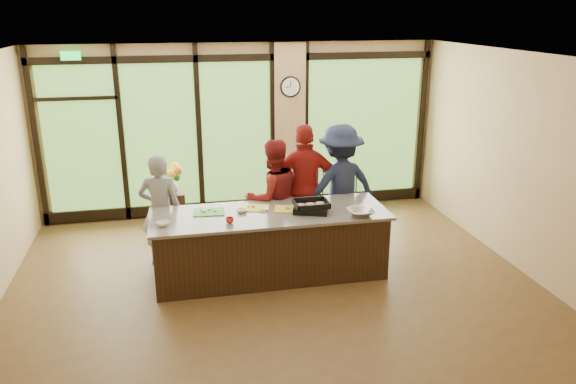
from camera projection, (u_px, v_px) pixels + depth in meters
name	position (u px, v px, depth m)	size (l,w,h in m)	color
floor	(274.00, 284.00, 7.58)	(7.00, 7.00, 0.00)	#54391D
ceiling	(272.00, 56.00, 6.64)	(7.00, 7.00, 0.00)	white
back_wall	(242.00, 130.00, 9.90)	(7.00, 7.00, 0.00)	tan
right_wall	(520.00, 162.00, 7.81)	(6.00, 6.00, 0.00)	tan
window_wall	(251.00, 136.00, 9.92)	(6.90, 0.12, 3.00)	tan
island_base	(270.00, 245.00, 7.72)	(3.10, 1.00, 0.88)	black
countertop	(270.00, 214.00, 7.58)	(3.20, 1.10, 0.04)	gray
wall_clock	(290.00, 87.00, 9.71)	(0.36, 0.04, 0.36)	black
cook_left	(160.00, 210.00, 7.95)	(0.60, 0.39, 1.64)	slate
cook_midleft	(273.00, 198.00, 8.28)	(0.86, 0.67, 1.76)	maroon
cook_midright	(305.00, 188.00, 8.47)	(1.13, 0.47, 1.93)	maroon
cook_right	(340.00, 186.00, 8.58)	(1.23, 0.71, 1.91)	#1C233E
roasting_pan	(311.00, 209.00, 7.59)	(0.46, 0.35, 0.08)	black
mixing_bowl	(361.00, 212.00, 7.46)	(0.35, 0.35, 0.09)	silver
cutting_board_left	(209.00, 212.00, 7.57)	(0.42, 0.31, 0.01)	green
cutting_board_center	(253.00, 208.00, 7.73)	(0.40, 0.30, 0.01)	gold
cutting_board_right	(289.00, 209.00, 7.69)	(0.39, 0.29, 0.01)	gold
prep_bowl_near	(163.00, 224.00, 7.11)	(0.17, 0.17, 0.05)	white
prep_bowl_mid	(242.00, 211.00, 7.57)	(0.14, 0.14, 0.04)	white
prep_bowl_far	(264.00, 209.00, 7.65)	(0.12, 0.12, 0.03)	white
red_ramekin	(230.00, 220.00, 7.18)	(0.10, 0.10, 0.08)	red
flower_stand	(172.00, 214.00, 9.14)	(0.35, 0.35, 0.71)	black
flower_vase	(170.00, 186.00, 8.99)	(0.25, 0.25, 0.26)	#91774F
bar_cart	(337.00, 182.00, 10.12)	(0.77, 0.60, 0.93)	black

